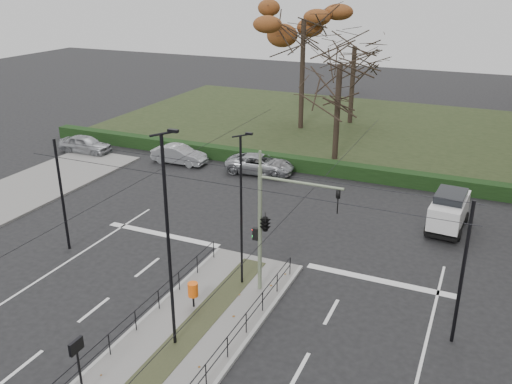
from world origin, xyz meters
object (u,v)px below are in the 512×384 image
Objects in this scene: bare_tree_near at (340,72)px; rust_tree at (304,19)px; info_panel at (77,353)px; parked_car_second at (179,155)px; parked_car_fourth at (260,164)px; streetlamp_median_near at (169,242)px; bare_tree_center at (354,52)px; litter_bin at (193,290)px; parked_car_first at (86,144)px; traffic_light at (267,221)px; streetlamp_median_far at (242,210)px; white_van at (449,210)px.

rust_tree is at bearing 125.98° from bare_tree_near.
info_panel reaches higher than parked_car_second.
bare_tree_near is (4.09, 5.23, 6.13)m from parked_car_fourth.
streetlamp_median_near is at bearing 70.40° from info_panel.
info_panel is 24.94m from parked_car_second.
info_panel is at bearing -88.13° from bare_tree_center.
bare_tree_center reaches higher than streetlamp_median_near.
streetlamp_median_near reaches higher than litter_bin.
litter_bin is 4.35m from streetlamp_median_near.
bare_tree_center reaches higher than info_panel.
parked_car_first is at bearing 89.62° from parked_car_fourth.
parked_car_second is at bearing 123.14° from litter_bin.
rust_tree is at bearing -22.20° from parked_car_second.
streetlamp_median_near is at bearing -150.32° from parked_car_second.
parked_car_second is at bearing -117.13° from bare_tree_center.
rust_tree is at bearing 100.86° from litter_bin.
info_panel is 0.18× the size of rust_tree.
info_panel is 4.72m from streetlamp_median_near.
bare_tree_near is at bearing 88.98° from info_panel.
traffic_light is 5.11× the size of litter_bin.
traffic_light is at bearing -138.21° from parked_car_second.
streetlamp_median_far is at bearing -75.97° from rust_tree.
parked_car_first is 14.86m from parked_car_fourth.
litter_bin is 0.27× the size of parked_car_second.
streetlamp_median_far is at bearing 67.78° from litter_bin.
parked_car_second is 6.54m from parked_car_fourth.
white_van is 24.24m from rust_tree.
parked_car_first reaches higher than litter_bin.
rust_tree is (13.37, 14.14, 9.09)m from parked_car_first.
bare_tree_center is (2.28, 16.69, 6.09)m from parked_car_fourth.
white_van is (9.11, 12.82, 0.21)m from litter_bin.
litter_bin is at bearing -125.40° from white_van.
parked_car_fourth is at bearing 162.43° from white_van.
parked_car_first is 1.02× the size of parked_car_second.
parked_car_second is at bearing 133.10° from traffic_light.
info_panel is 40.26m from bare_tree_center.
parked_car_second reaches higher than parked_car_fourth.
bare_tree_near is (-2.57, 19.80, 3.26)m from traffic_light.
white_van is 0.33× the size of rust_tree.
rust_tree reaches higher than traffic_light.
bare_tree_center is (-11.14, 20.94, 5.61)m from white_van.
traffic_light is 0.61× the size of bare_tree_near.
traffic_light reaches higher than parked_car_fourth.
streetlamp_median_far reaches higher than parked_car_second.
litter_bin is 0.12× the size of bare_tree_near.
traffic_light is 0.46× the size of rust_tree.
bare_tree_near is (-9.33, 9.47, 5.65)m from white_van.
bare_tree_center is (-2.63, 36.22, 2.27)m from streetlamp_median_near.
info_panel is 23.56m from parked_car_fourth.
rust_tree is (-8.09, 27.41, 6.28)m from traffic_light.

